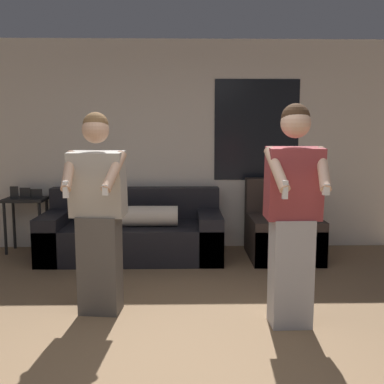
% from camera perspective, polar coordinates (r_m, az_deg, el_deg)
% --- Properties ---
extents(ground_plane, '(14.00, 14.00, 0.00)m').
position_cam_1_polar(ground_plane, '(3.01, -3.15, -22.87)').
color(ground_plane, '#846647').
extents(wall_back, '(5.71, 0.07, 2.70)m').
position_cam_1_polar(wall_back, '(5.92, -1.93, 5.96)').
color(wall_back, silver).
rests_on(wall_back, ground_plane).
extents(couch, '(2.15, 0.96, 0.82)m').
position_cam_1_polar(couch, '(5.58, -7.48, -5.21)').
color(couch, black).
rests_on(couch, ground_plane).
extents(armchair, '(0.83, 0.89, 0.94)m').
position_cam_1_polar(armchair, '(5.64, 11.37, -5.01)').
color(armchair, '#332823').
rests_on(armchair, ground_plane).
extents(side_table, '(0.51, 0.38, 0.85)m').
position_cam_1_polar(side_table, '(6.09, -20.35, -1.81)').
color(side_table, black).
rests_on(side_table, ground_plane).
extents(person_left, '(0.51, 0.51, 1.69)m').
position_cam_1_polar(person_left, '(3.82, -11.82, -2.72)').
color(person_left, '#56514C').
rests_on(person_left, ground_plane).
extents(person_right, '(0.48, 0.47, 1.74)m').
position_cam_1_polar(person_right, '(3.56, 12.68, -2.82)').
color(person_right, '#B2B2B7').
rests_on(person_right, ground_plane).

